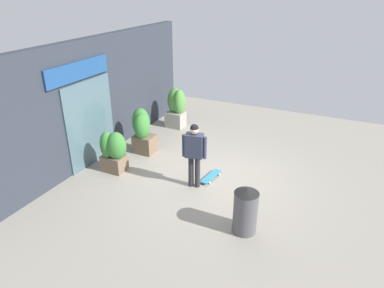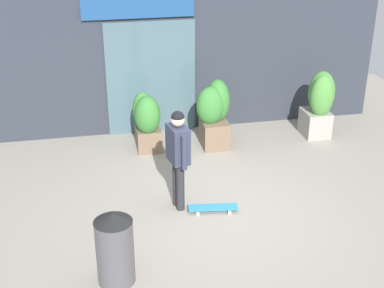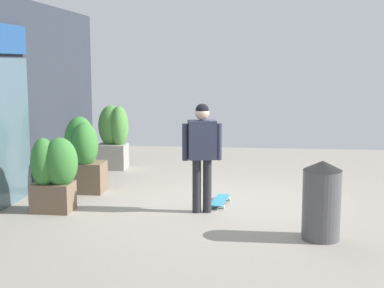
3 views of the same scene
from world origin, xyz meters
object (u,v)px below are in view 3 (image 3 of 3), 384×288
Objects in this scene: skateboard at (220,200)px; trash_bin at (322,200)px; planter_box_mid at (114,135)px; skateboarder at (202,147)px; planter_box_right at (54,172)px; planter_box_left at (84,152)px.

trash_bin reaches higher than skateboard.
skateboarder is at bearing -146.34° from planter_box_mid.
planter_box_right is at bearing 76.93° from trash_bin.
planter_box_mid reaches higher than skateboard.
trash_bin is at bearing -131.68° from skateboard.
planter_box_left is at bearing 83.74° from skateboard.
planter_box_right is (-1.33, 0.05, -0.10)m from planter_box_left.
trash_bin is (-1.63, -1.40, 0.45)m from skateboard.
skateboarder reaches higher than trash_bin.
planter_box_left is at bearing -2.16° from planter_box_right.
skateboard is (0.51, -0.24, -0.94)m from skateboarder.
skateboarder is 1.45× the size of planter_box_right.
skateboarder reaches higher than planter_box_right.
planter_box_right is 0.85× the size of planter_box_mid.
trash_bin is (-0.90, -3.86, -0.10)m from planter_box_right.
planter_box_right is (-0.73, 2.47, 0.55)m from skateboard.
planter_box_mid is 1.32× the size of trash_bin.
planter_box_mid reaches higher than planter_box_left.
skateboarder is 3.97m from planter_box_mid.
planter_box_mid reaches higher than trash_bin.
planter_box_mid reaches higher than planter_box_right.
skateboarder reaches higher than skateboard.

